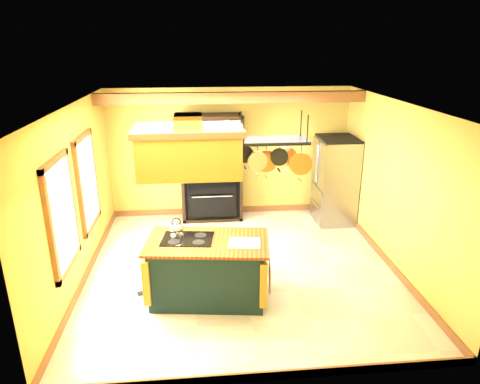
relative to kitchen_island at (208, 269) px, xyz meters
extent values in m
plane|color=beige|center=(0.56, 0.78, -0.47)|extent=(5.00, 5.00, 0.00)
plane|color=white|center=(0.56, 0.78, 2.23)|extent=(5.00, 5.00, 0.00)
cube|color=gold|center=(0.56, 3.28, 0.88)|extent=(5.00, 0.02, 2.70)
cube|color=gold|center=(0.56, -1.72, 0.88)|extent=(5.00, 0.02, 2.70)
cube|color=gold|center=(-1.94, 0.78, 0.88)|extent=(0.02, 5.00, 2.70)
cube|color=gold|center=(3.06, 0.78, 0.88)|extent=(0.02, 5.00, 2.70)
cube|color=brown|center=(0.56, 2.48, 2.12)|extent=(5.00, 0.15, 0.20)
cube|color=brown|center=(-1.91, -0.02, 0.93)|extent=(0.06, 1.06, 1.56)
cube|color=white|center=(-1.89, -0.02, 0.93)|extent=(0.02, 0.85, 1.34)
cube|color=brown|center=(-1.91, 1.38, 0.93)|extent=(0.06, 1.06, 1.56)
cube|color=white|center=(-1.89, 1.38, 0.93)|extent=(0.02, 0.85, 1.34)
cube|color=#13292C|center=(0.00, 0.00, -0.03)|extent=(1.68, 1.05, 0.88)
cube|color=brown|center=(0.00, 0.00, 0.43)|extent=(1.83, 1.16, 0.04)
cube|color=black|center=(-0.28, 0.08, 0.46)|extent=(0.77, 0.58, 0.01)
ellipsoid|color=silver|center=(-0.43, 0.22, 0.56)|extent=(0.20, 0.20, 0.16)
cube|color=white|center=(0.51, -0.14, 0.46)|extent=(0.47, 0.39, 0.02)
cube|color=gold|center=(-0.20, 0.00, 1.71)|extent=(1.33, 0.71, 0.56)
cube|color=brown|center=(-0.20, 0.00, 2.03)|extent=(1.41, 0.80, 0.08)
cube|color=gold|center=(-0.20, 0.00, 2.11)|extent=(0.35, 0.35, 0.24)
cube|color=black|center=(0.90, 0.00, 1.87)|extent=(0.91, 0.45, 0.04)
cylinder|color=black|center=(0.49, -0.18, 2.05)|extent=(0.02, 0.02, 0.36)
cylinder|color=black|center=(1.31, 0.18, 2.05)|extent=(0.02, 0.02, 0.36)
cylinder|color=black|center=(0.54, 0.09, 1.67)|extent=(0.24, 0.03, 0.24)
cylinder|color=silver|center=(0.68, -0.09, 1.62)|extent=(0.27, 0.03, 0.27)
cylinder|color=#C66331|center=(0.83, 0.09, 1.57)|extent=(0.31, 0.03, 0.31)
cylinder|color=black|center=(0.97, -0.09, 1.67)|extent=(0.24, 0.03, 0.24)
cylinder|color=silver|center=(1.12, 0.09, 1.62)|extent=(0.27, 0.03, 0.27)
cylinder|color=#C66331|center=(1.26, -0.09, 1.57)|extent=(0.31, 0.03, 0.31)
cube|color=#92949A|center=(2.68, 2.64, 0.40)|extent=(0.72, 0.88, 1.73)
cube|color=#92949A|center=(2.30, 2.42, 0.78)|extent=(0.03, 0.42, 0.93)
cube|color=#92949A|center=(2.30, 2.86, 0.78)|extent=(0.03, 0.42, 0.93)
cube|color=#92949A|center=(2.30, 2.64, -0.07)|extent=(0.03, 0.85, 0.73)
cube|color=black|center=(2.68, 2.64, -0.44)|extent=(0.68, 0.84, 0.06)
cube|color=black|center=(0.16, 3.23, 0.63)|extent=(1.24, 0.06, 2.20)
cube|color=black|center=(-0.43, 3.00, 0.63)|extent=(0.06, 0.53, 2.20)
cube|color=black|center=(0.75, 3.00, 0.63)|extent=(0.06, 0.53, 2.20)
cube|color=black|center=(0.16, 3.00, 0.77)|extent=(1.24, 0.53, 0.05)
cube|color=black|center=(0.16, 3.03, 0.18)|extent=(1.12, 0.43, 1.18)
cube|color=black|center=(0.16, 2.72, 0.44)|extent=(0.97, 0.04, 0.53)
cube|color=black|center=(0.16, 2.72, -0.09)|extent=(0.97, 0.04, 0.48)
cube|color=black|center=(0.16, 3.00, 1.01)|extent=(1.12, 0.47, 0.02)
cube|color=black|center=(0.16, 3.00, 1.27)|extent=(1.12, 0.47, 0.02)
cube|color=black|center=(0.16, 3.00, 1.52)|extent=(1.12, 0.47, 0.03)
cylinder|color=white|center=(-0.15, 2.95, 1.06)|extent=(0.22, 0.22, 0.07)
cylinder|color=teal|center=(0.49, 2.95, 1.37)|extent=(0.10, 0.10, 0.17)
cube|color=black|center=(-0.93, 0.22, -0.46)|extent=(0.30, 0.21, 0.01)
camera|label=1|loc=(-0.05, -5.45, 3.11)|focal=32.00mm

